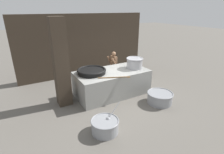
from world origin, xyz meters
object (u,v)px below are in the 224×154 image
prep_bowl_vegetables (105,125)px  prep_bowl_meat (160,97)px  cook (114,66)px  stock_pot (135,63)px  giant_wok_near (92,71)px

prep_bowl_vegetables → prep_bowl_meat: prep_bowl_vegetables is taller
cook → prep_bowl_vegetables: (-2.19, -3.26, -0.60)m
stock_pot → prep_bowl_vegetables: (-2.51, -1.99, -1.04)m
giant_wok_near → prep_bowl_meat: bearing=-41.5°
cook → prep_bowl_vegetables: size_ratio=1.44×
cook → giant_wok_near: bearing=31.5°
giant_wok_near → cook: bearing=31.4°
cook → prep_bowl_meat: bearing=99.9°
prep_bowl_meat → stock_pot: bearing=96.0°
giant_wok_near → prep_bowl_meat: 2.88m
stock_pot → prep_bowl_meat: bearing=-84.0°
stock_pot → prep_bowl_vegetables: size_ratio=0.68×
prep_bowl_meat → cook: bearing=99.7°
prep_bowl_vegetables → prep_bowl_meat: (2.66, 0.48, 0.01)m
stock_pot → cook: size_ratio=0.47×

